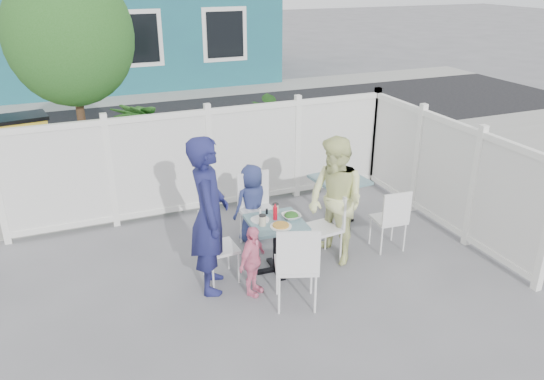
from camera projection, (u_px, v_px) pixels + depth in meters
name	position (u px, v px, depth m)	size (l,w,h in m)	color
ground	(262.00, 290.00, 6.22)	(80.00, 80.00, 0.00)	slate
near_sidewalk	(184.00, 179.00, 9.45)	(24.00, 2.60, 0.01)	gray
street	(147.00, 126.00, 12.61)	(24.00, 5.00, 0.01)	black
far_sidewalk	(128.00, 98.00, 15.25)	(24.00, 1.60, 0.01)	gray
fence_back	(210.00, 162.00, 7.99)	(5.86, 0.08, 1.60)	white
fence_right	(444.00, 176.00, 7.47)	(0.08, 3.66, 1.60)	white
tree	(70.00, 37.00, 7.46)	(1.80, 1.62, 3.59)	#382316
utility_cabinet	(28.00, 159.00, 8.51)	(0.70, 0.50, 1.31)	gold
potted_shrub_a	(146.00, 152.00, 8.28)	(0.93, 0.93, 1.65)	#20551A
potted_shrub_b	(293.00, 141.00, 9.09)	(1.34, 1.16, 1.49)	#20551A
main_table	(276.00, 233.00, 6.42)	(0.67, 0.67, 0.68)	#3C6874
spare_table	(339.00, 189.00, 7.60)	(0.75, 0.75, 0.72)	#3C6874
chair_left	(214.00, 243.00, 6.22)	(0.40, 0.42, 0.87)	white
chair_right	(328.00, 221.00, 6.74)	(0.43, 0.44, 0.90)	white
chair_back	(257.00, 204.00, 7.08)	(0.47, 0.46, 0.99)	white
chair_near	(297.00, 262.00, 5.67)	(0.58, 0.57, 1.01)	white
chair_spare	(392.00, 216.00, 6.91)	(0.43, 0.41, 0.87)	white
man	(209.00, 215.00, 5.94)	(0.68, 0.44, 1.86)	navy
woman	(336.00, 201.00, 6.57)	(0.79, 0.62, 1.63)	#DFED5D
boy	(252.00, 203.00, 7.18)	(0.53, 0.35, 1.09)	navy
toddler	(252.00, 261.00, 6.00)	(0.50, 0.21, 0.86)	pink
plate_main	(281.00, 226.00, 6.22)	(0.26, 0.26, 0.02)	white
plate_side	(260.00, 220.00, 6.38)	(0.23, 0.23, 0.02)	white
salad_bowl	(291.00, 216.00, 6.42)	(0.23, 0.23, 0.06)	white
coffee_cup_a	(262.00, 221.00, 6.24)	(0.08, 0.08, 0.12)	beige
coffee_cup_b	(276.00, 209.00, 6.56)	(0.08, 0.08, 0.11)	beige
ketchup_bottle	(275.00, 213.00, 6.38)	(0.05, 0.05, 0.17)	#BC081A
salt_shaker	(260.00, 212.00, 6.52)	(0.03, 0.03, 0.07)	white
pepper_shaker	(267.00, 211.00, 6.54)	(0.03, 0.03, 0.07)	black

